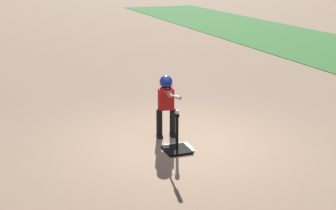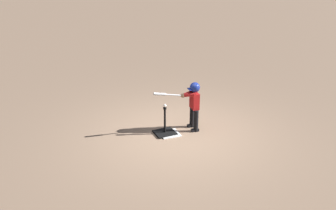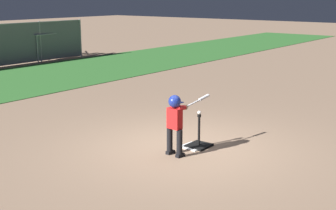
% 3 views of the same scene
% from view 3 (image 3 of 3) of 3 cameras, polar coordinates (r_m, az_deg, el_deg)
% --- Properties ---
extents(ground_plane, '(90.00, 90.00, 0.00)m').
position_cam_3_polar(ground_plane, '(9.46, 2.00, -5.17)').
color(ground_plane, '#93755B').
extents(home_plate, '(0.47, 0.47, 0.02)m').
position_cam_3_polar(home_plate, '(9.49, 3.08, -5.06)').
color(home_plate, white).
rests_on(home_plate, ground_plane).
extents(batting_tee, '(0.48, 0.43, 0.67)m').
position_cam_3_polar(batting_tee, '(9.50, 3.77, -4.61)').
color(batting_tee, black).
rests_on(batting_tee, ground_plane).
extents(batter_child, '(1.11, 0.38, 1.18)m').
position_cam_3_polar(batter_child, '(8.79, 0.99, -1.50)').
color(batter_child, black).
rests_on(batter_child, ground_plane).
extents(baseball, '(0.07, 0.07, 0.07)m').
position_cam_3_polar(baseball, '(9.32, 3.83, -0.93)').
color(baseball, white).
rests_on(baseball, batting_tee).
extents(bleachers_left_center, '(3.32, 2.55, 1.27)m').
position_cam_3_polar(bleachers_left_center, '(23.84, -14.81, 7.12)').
color(bleachers_left_center, '#ADAFB7').
rests_on(bleachers_left_center, ground_plane).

